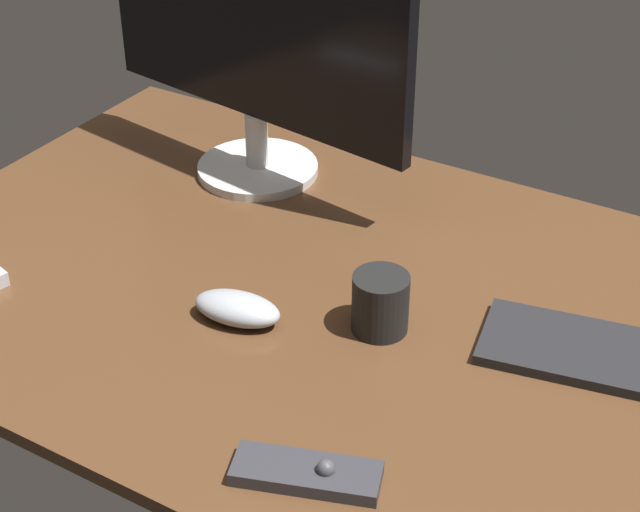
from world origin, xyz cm
name	(u,v)px	position (x,y,z in cm)	size (l,w,h in cm)	color
desk	(364,311)	(0.00, 0.00, 1.00)	(140.00, 84.00, 2.00)	#4C301C
monitor	(252,15)	(-32.86, 23.70, 28.93)	(58.18, 19.77, 50.05)	silver
computer_mouse	(237,308)	(-12.63, -11.38, 3.92)	(11.92, 6.09, 3.84)	#999EA5
media_remote	(307,473)	(10.07, -31.07, 2.90)	(17.06, 10.58, 3.03)	#2D2D33
coffee_mug	(380,303)	(4.15, -3.39, 6.02)	(7.40, 7.40, 8.05)	black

